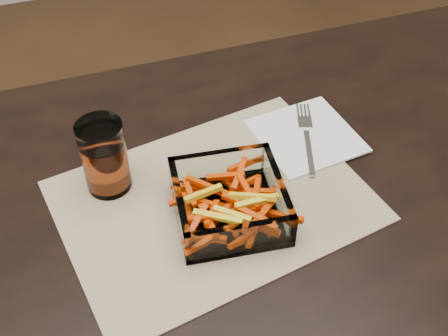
{
  "coord_description": "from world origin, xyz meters",
  "views": [
    {
      "loc": [
        -0.23,
        -0.48,
        1.39
      ],
      "look_at": [
        -0.04,
        0.09,
        0.78
      ],
      "focal_mm": 45.0,
      "sensor_mm": 36.0,
      "label": 1
    }
  ],
  "objects": [
    {
      "name": "dining_table",
      "position": [
        0.0,
        0.0,
        0.66
      ],
      "size": [
        1.6,
        0.9,
        0.75
      ],
      "color": "black",
      "rests_on": "ground"
    },
    {
      "name": "placemat",
      "position": [
        -0.06,
        0.06,
        0.75
      ],
      "size": [
        0.5,
        0.4,
        0.0
      ],
      "primitive_type": "cube",
      "rotation": [
        0.0,
        0.0,
        0.17
      ],
      "color": "tan",
      "rests_on": "dining_table"
    },
    {
      "name": "glass_bowl",
      "position": [
        -0.05,
        0.03,
        0.78
      ],
      "size": [
        0.17,
        0.17,
        0.06
      ],
      "rotation": [
        0.0,
        0.0,
        -0.12
      ],
      "color": "white",
      "rests_on": "placemat"
    },
    {
      "name": "tumbler",
      "position": [
        -0.21,
        0.14,
        0.81
      ],
      "size": [
        0.07,
        0.07,
        0.12
      ],
      "color": "white",
      "rests_on": "placemat"
    },
    {
      "name": "napkin",
      "position": [
        0.13,
        0.15,
        0.76
      ],
      "size": [
        0.18,
        0.18,
        0.0
      ],
      "primitive_type": "cube",
      "rotation": [
        0.0,
        0.0,
        0.11
      ],
      "color": "white",
      "rests_on": "placemat"
    },
    {
      "name": "fork",
      "position": [
        0.13,
        0.14,
        0.76
      ],
      "size": [
        0.07,
        0.17,
        0.0
      ],
      "rotation": [
        0.0,
        0.0,
        -0.34
      ],
      "color": "silver",
      "rests_on": "napkin"
    }
  ]
}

